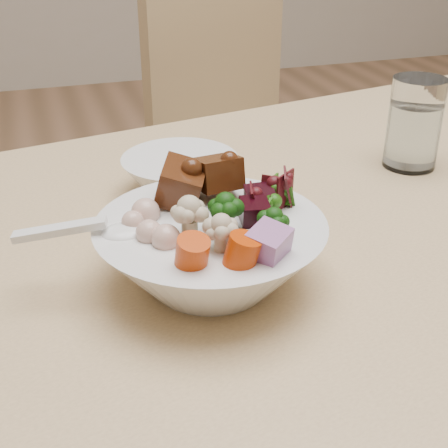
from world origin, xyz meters
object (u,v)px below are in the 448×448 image
Objects in this scene: food_bowl at (212,247)px; water_glass at (414,127)px; chair_far at (251,141)px; side_bowl at (180,176)px.

food_bowl is 1.79× the size of water_glass.
water_glass is at bearing -115.54° from chair_far.
chair_far is 0.71m from side_bowl.
food_bowl is at bearing -95.60° from side_bowl.
food_bowl reaches higher than side_bowl.
water_glass reaches higher than food_bowl.
chair_far is 7.41× the size of water_glass.
food_bowl is 0.39m from water_glass.
water_glass is (0.34, 0.19, 0.02)m from food_bowl.
water_glass is (0.00, -0.61, 0.24)m from chair_far.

